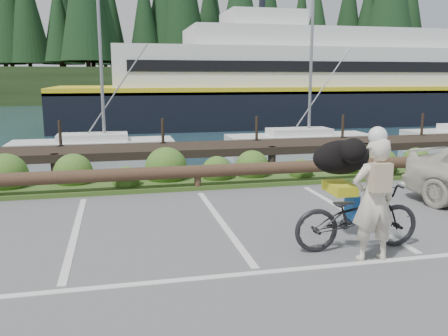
# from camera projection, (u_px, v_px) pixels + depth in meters

# --- Properties ---
(ground) EXTENTS (72.00, 72.00, 0.00)m
(ground) POSITION_uv_depth(u_px,v_px,m) (251.00, 262.00, 6.89)
(ground) COLOR #545456
(harbor_backdrop) EXTENTS (170.00, 160.00, 30.00)m
(harbor_backdrop) POSITION_uv_depth(u_px,v_px,m) (129.00, 92.00, 82.07)
(harbor_backdrop) COLOR #1B3541
(harbor_backdrop) RESTS_ON ground
(vegetation_strip) EXTENTS (34.00, 1.60, 0.10)m
(vegetation_strip) POSITION_uv_depth(u_px,v_px,m) (193.00, 182.00, 11.96)
(vegetation_strip) COLOR #3D5B21
(vegetation_strip) RESTS_ON ground
(log_rail) EXTENTS (32.00, 0.30, 0.60)m
(log_rail) POSITION_uv_depth(u_px,v_px,m) (198.00, 190.00, 11.29)
(log_rail) COLOR #443021
(log_rail) RESTS_ON ground
(bicycle) EXTENTS (2.04, 0.75, 1.06)m
(bicycle) POSITION_uv_depth(u_px,v_px,m) (357.00, 216.00, 7.34)
(bicycle) COLOR black
(bicycle) RESTS_ON ground
(cyclist) EXTENTS (0.67, 0.45, 1.82)m
(cyclist) POSITION_uv_depth(u_px,v_px,m) (374.00, 200.00, 6.81)
(cyclist) COLOR beige
(cyclist) RESTS_ON ground
(dog) EXTENTS (0.51, 1.00, 0.57)m
(dog) POSITION_uv_depth(u_px,v_px,m) (341.00, 157.00, 7.80)
(dog) COLOR black
(dog) RESTS_ON bicycle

